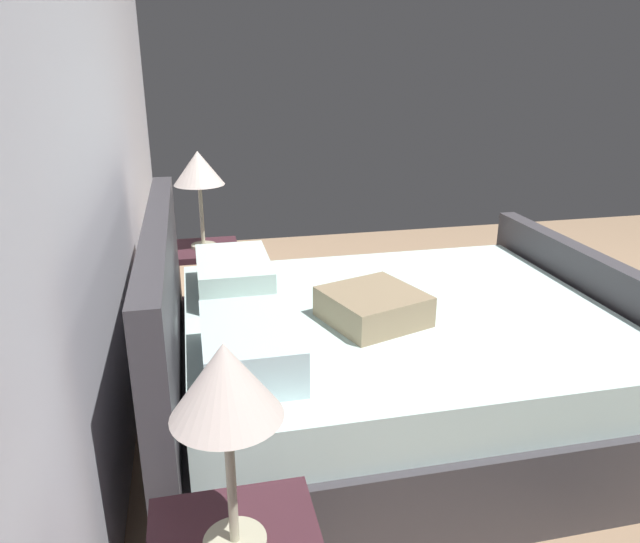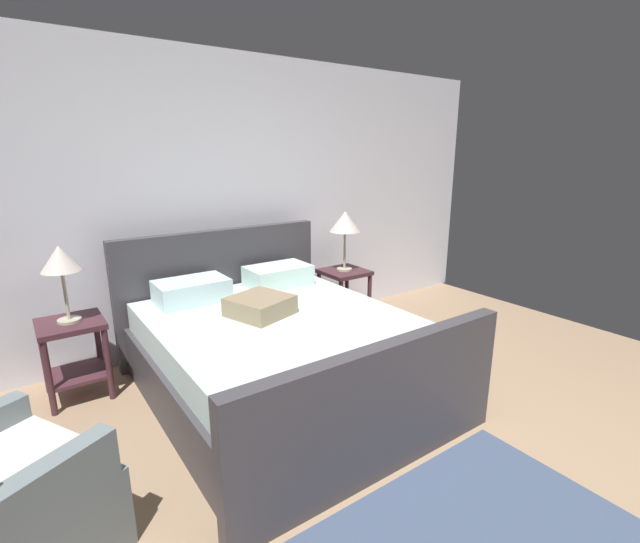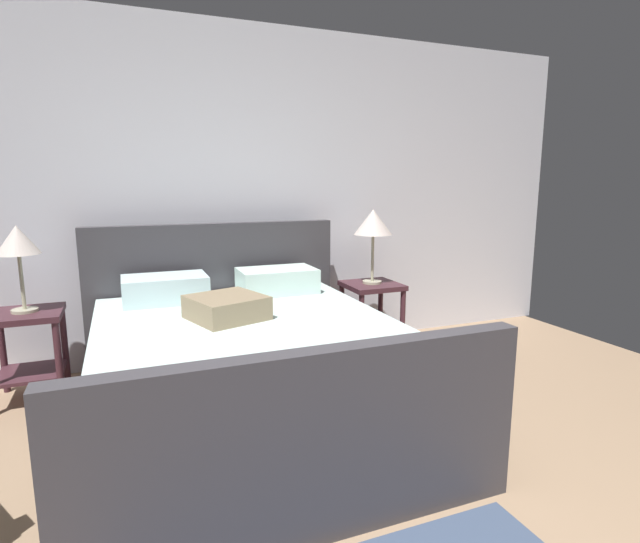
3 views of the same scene
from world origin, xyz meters
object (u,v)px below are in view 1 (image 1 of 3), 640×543
(nightstand_right, at_px, (206,276))
(table_lamp_right, at_px, (198,170))
(table_lamp_left, at_px, (226,389))
(bed, at_px, (386,362))

(nightstand_right, height_order, table_lamp_right, table_lamp_right)
(table_lamp_right, height_order, table_lamp_left, table_lamp_right)
(bed, distance_m, table_lamp_left, 1.67)
(table_lamp_right, bearing_deg, bed, -147.14)
(bed, height_order, table_lamp_right, table_lamp_right)
(table_lamp_left, bearing_deg, bed, -33.27)
(nightstand_right, relative_size, table_lamp_left, 1.06)
(bed, height_order, table_lamp_left, table_lamp_left)
(bed, relative_size, table_lamp_right, 3.66)
(nightstand_right, xyz_separation_m, table_lamp_right, (0.00, 0.00, 0.69))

